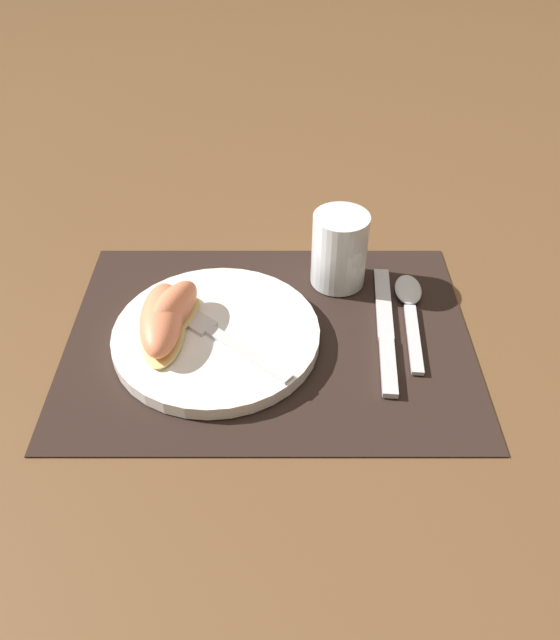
% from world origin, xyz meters
% --- Properties ---
extents(ground_plane, '(3.00, 3.00, 0.00)m').
position_xyz_m(ground_plane, '(0.00, 0.00, 0.00)').
color(ground_plane, brown).
extents(placemat, '(0.47, 0.35, 0.00)m').
position_xyz_m(placemat, '(0.00, 0.00, 0.00)').
color(placemat, black).
rests_on(placemat, ground_plane).
extents(plate, '(0.24, 0.24, 0.02)m').
position_xyz_m(plate, '(-0.06, -0.01, 0.01)').
color(plate, white).
rests_on(plate, placemat).
extents(juice_glass, '(0.07, 0.07, 0.10)m').
position_xyz_m(juice_glass, '(0.09, 0.10, 0.05)').
color(juice_glass, silver).
rests_on(juice_glass, placemat).
extents(knife, '(0.03, 0.22, 0.01)m').
position_xyz_m(knife, '(0.14, 0.00, 0.01)').
color(knife, silver).
rests_on(knife, placemat).
extents(spoon, '(0.04, 0.18, 0.01)m').
position_xyz_m(spoon, '(0.17, 0.05, 0.01)').
color(spoon, silver).
rests_on(spoon, placemat).
extents(fork, '(0.16, 0.14, 0.00)m').
position_xyz_m(fork, '(-0.06, -0.02, 0.02)').
color(fork, silver).
rests_on(fork, plate).
extents(citrus_wedge_0, '(0.08, 0.11, 0.04)m').
position_xyz_m(citrus_wedge_0, '(-0.11, 0.00, 0.04)').
color(citrus_wedge_0, '#F4DB84').
rests_on(citrus_wedge_0, plate).
extents(citrus_wedge_1, '(0.06, 0.13, 0.04)m').
position_xyz_m(citrus_wedge_1, '(-0.12, -0.01, 0.04)').
color(citrus_wedge_1, '#F4DB84').
rests_on(citrus_wedge_1, plate).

